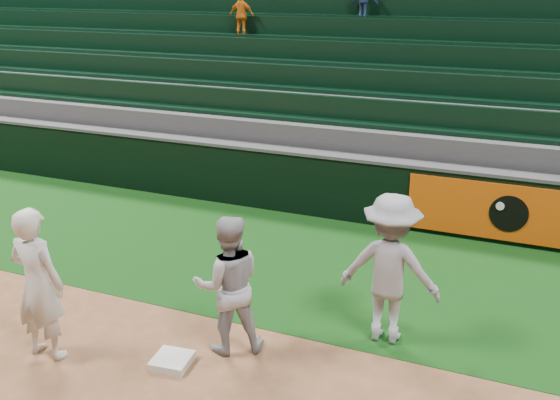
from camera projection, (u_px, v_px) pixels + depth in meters
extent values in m
plane|color=brown|center=(183.00, 354.00, 7.65)|extent=(70.00, 70.00, 0.00)
cube|color=black|center=(278.00, 258.00, 10.25)|extent=(36.00, 4.20, 0.01)
cube|color=silver|center=(172.00, 361.00, 7.42)|extent=(0.48, 0.48, 0.10)
imported|color=silver|center=(38.00, 284.00, 7.33)|extent=(0.71, 0.47, 1.92)
imported|color=#A2A4AC|center=(228.00, 285.00, 7.48)|extent=(1.08, 1.02, 1.76)
imported|color=#90919C|center=(390.00, 269.00, 7.67)|extent=(1.27, 0.75, 1.94)
cube|color=black|center=(323.00, 186.00, 11.96)|extent=(36.00, 0.35, 1.20)
cube|color=#D84C0A|center=(484.00, 210.00, 10.70)|extent=(2.60, 0.05, 1.00)
cylinder|color=black|center=(509.00, 214.00, 10.53)|extent=(0.64, 0.02, 0.64)
cylinder|color=white|center=(500.00, 206.00, 10.53)|extent=(0.14, 0.02, 0.14)
cube|color=#424244|center=(323.00, 154.00, 11.76)|extent=(36.00, 0.40, 0.06)
cube|color=#373739|center=(335.00, 165.00, 12.52)|extent=(36.00, 0.85, 1.65)
cube|color=black|center=(340.00, 109.00, 12.38)|extent=(36.00, 0.14, 0.50)
cube|color=black|center=(337.00, 121.00, 12.30)|extent=(36.00, 0.45, 0.08)
cube|color=#373739|center=(348.00, 144.00, 13.18)|extent=(36.00, 0.85, 2.10)
cube|color=black|center=(353.00, 81.00, 12.97)|extent=(36.00, 0.14, 0.50)
cube|color=black|center=(351.00, 92.00, 12.89)|extent=(36.00, 0.45, 0.08)
cube|color=#373739|center=(359.00, 125.00, 13.85)|extent=(36.00, 0.85, 2.55)
cube|color=black|center=(365.00, 54.00, 13.56)|extent=(36.00, 0.14, 0.50)
cube|color=black|center=(363.00, 65.00, 13.48)|extent=(36.00, 0.45, 0.08)
cube|color=#373739|center=(370.00, 108.00, 14.51)|extent=(36.00, 0.85, 3.00)
cube|color=black|center=(376.00, 30.00, 14.15)|extent=(36.00, 0.14, 0.50)
cube|color=black|center=(374.00, 40.00, 14.07)|extent=(36.00, 0.45, 0.08)
cube|color=#373739|center=(379.00, 93.00, 15.17)|extent=(36.00, 0.85, 3.45)
cube|color=black|center=(386.00, 8.00, 14.73)|extent=(36.00, 0.14, 0.50)
cube|color=black|center=(384.00, 18.00, 14.66)|extent=(36.00, 0.45, 0.08)
cube|color=#373739|center=(388.00, 79.00, 15.84)|extent=(36.00, 0.85, 3.90)
cube|color=#373739|center=(396.00, 66.00, 16.50)|extent=(36.00, 0.85, 4.35)
imported|color=orange|center=(242.00, 15.00, 14.98)|extent=(0.63, 0.29, 1.05)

